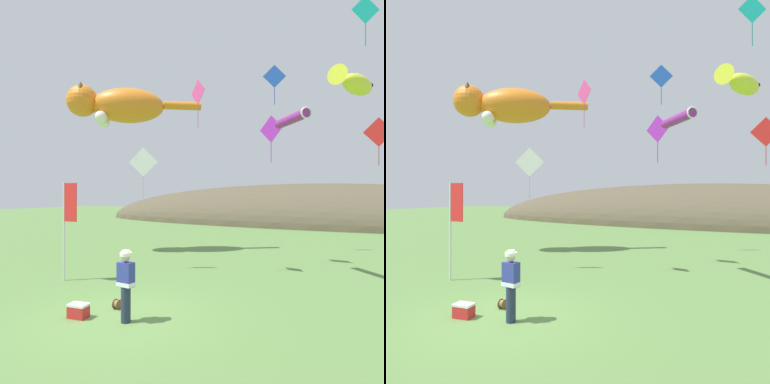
{
  "view_description": "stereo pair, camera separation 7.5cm",
  "coord_description": "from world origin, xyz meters",
  "views": [
    {
      "loc": [
        5.62,
        -6.91,
        3.18
      ],
      "look_at": [
        0.0,
        4.0,
        3.23
      ],
      "focal_mm": 32.0,
      "sensor_mm": 36.0,
      "label": 1
    },
    {
      "loc": [
        5.69,
        -6.88,
        3.18
      ],
      "look_at": [
        0.0,
        4.0,
        3.23
      ],
      "focal_mm": 32.0,
      "sensor_mm": 36.0,
      "label": 2
    }
  ],
  "objects": [
    {
      "name": "festival_banner_pole",
      "position": [
        -4.11,
        2.06,
        2.36
      ],
      "size": [
        0.66,
        0.08,
        3.61
      ],
      "color": "silver",
      "rests_on": "ground"
    },
    {
      "name": "ground_plane",
      "position": [
        0.0,
        0.0,
        0.0
      ],
      "size": [
        120.0,
        120.0,
        0.0
      ],
      "primitive_type": "plane",
      "color": "#5B8442"
    },
    {
      "name": "kite_diamond_teal",
      "position": [
        5.55,
        8.38,
        10.52
      ],
      "size": [
        1.01,
        0.56,
        2.04
      ],
      "color": "#19BFBF"
    },
    {
      "name": "kite_diamond_red",
      "position": [
        6.1,
        11.81,
        6.13
      ],
      "size": [
        1.38,
        0.39,
        2.33
      ],
      "color": "red"
    },
    {
      "name": "kite_diamond_blue",
      "position": [
        1.22,
        11.18,
        9.39
      ],
      "size": [
        1.12,
        0.51,
        2.12
      ],
      "color": "blue"
    },
    {
      "name": "festival_attendant",
      "position": [
        0.3,
        -0.15,
        0.95
      ],
      "size": [
        0.44,
        0.3,
        1.77
      ],
      "color": "#232D47",
      "rests_on": "ground"
    },
    {
      "name": "distant_hill_ridge",
      "position": [
        0.0,
        31.53,
        0.0
      ],
      "size": [
        51.39,
        15.93,
        8.51
      ],
      "color": "brown",
      "rests_on": "ground"
    },
    {
      "name": "kite_diamond_white",
      "position": [
        -2.63,
        4.7,
        4.46
      ],
      "size": [
        1.11,
        0.49,
        2.1
      ],
      "color": "white"
    },
    {
      "name": "kite_diamond_violet",
      "position": [
        1.78,
        8.28,
        6.05
      ],
      "size": [
        1.14,
        0.47,
        2.12
      ],
      "color": "purple"
    },
    {
      "name": "picnic_cooler",
      "position": [
        -0.97,
        -0.46,
        0.18
      ],
      "size": [
        0.53,
        0.39,
        0.36
      ],
      "color": "red",
      "rests_on": "ground"
    },
    {
      "name": "kite_spool",
      "position": [
        -0.53,
        0.52,
        0.13
      ],
      "size": [
        0.16,
        0.27,
        0.27
      ],
      "color": "olive",
      "rests_on": "ground"
    },
    {
      "name": "kite_tube_streamer",
      "position": [
        3.09,
        6.22,
        5.99
      ],
      "size": [
        1.65,
        1.87,
        0.44
      ],
      "color": "#8C268C"
    },
    {
      "name": "kite_giant_cat",
      "position": [
        -6.42,
        7.73,
        7.96
      ],
      "size": [
        6.27,
        4.64,
        2.2
      ],
      "color": "orange"
    },
    {
      "name": "kite_fish_windsock",
      "position": [
        5.1,
        9.22,
        7.91
      ],
      "size": [
        1.87,
        3.19,
        0.95
      ],
      "color": "yellow"
    },
    {
      "name": "kite_diamond_pink",
      "position": [
        -0.3,
        5.1,
        7.14
      ],
      "size": [
        0.85,
        0.53,
        1.88
      ],
      "color": "#E53F8C"
    }
  ]
}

